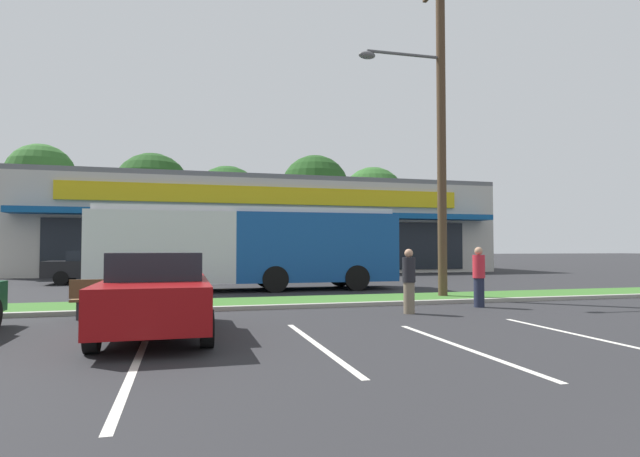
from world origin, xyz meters
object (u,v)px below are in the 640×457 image
at_px(pedestrian_near_bench, 409,281).
at_px(pedestrian_by_pole, 479,277).
at_px(car_0, 97,267).
at_px(car_2, 156,293).
at_px(utility_pole, 438,120).
at_px(bus_stop_bench, 107,298).
at_px(city_bus, 249,246).
at_px(car_3, 280,266).

height_order(pedestrian_near_bench, pedestrian_by_pole, pedestrian_by_pole).
height_order(car_0, pedestrian_by_pole, pedestrian_by_pole).
relative_size(car_0, car_2, 1.00).
height_order(utility_pole, bus_stop_bench, utility_pole).
distance_m(bus_stop_bench, pedestrian_by_pole, 9.91).
distance_m(city_bus, car_2, 10.36).
xyz_separation_m(car_2, pedestrian_near_bench, (6.11, 1.72, 0.02)).
relative_size(city_bus, pedestrian_by_pole, 6.93).
bearing_deg(bus_stop_bench, pedestrian_by_pole, 178.89).
distance_m(pedestrian_near_bench, pedestrian_by_pole, 2.65).
bearing_deg(city_bus, utility_pole, 138.82).
bearing_deg(city_bus, pedestrian_by_pole, 128.60).
bearing_deg(utility_pole, pedestrian_near_bench, -129.31).
bearing_deg(pedestrian_near_bench, bus_stop_bench, 151.08).
relative_size(city_bus, bus_stop_bench, 7.42).
distance_m(city_bus, car_0, 8.61).
height_order(car_0, car_3, car_0).
xyz_separation_m(car_0, car_3, (8.68, -0.30, -0.02)).
bearing_deg(bus_stop_bench, utility_pole, -168.13).
bearing_deg(utility_pole, city_bus, 137.72).
bearing_deg(car_2, car_0, -167.54).
xyz_separation_m(city_bus, car_2, (-2.99, -9.88, -0.95)).
height_order(car_2, pedestrian_by_pole, pedestrian_by_pole).
relative_size(car_0, pedestrian_by_pole, 2.68).
bearing_deg(car_3, car_0, -1.96).
xyz_separation_m(car_3, pedestrian_by_pole, (3.40, -12.73, 0.09)).
xyz_separation_m(utility_pole, car_3, (-3.36, 10.47, -5.16)).
bearing_deg(car_0, utility_pole, -41.80).
bearing_deg(city_bus, bus_stop_bench, 60.55).
xyz_separation_m(city_bus, pedestrian_near_bench, (3.13, -8.16, -0.93)).
xyz_separation_m(bus_stop_bench, pedestrian_near_bench, (7.37, -0.97, 0.33)).
xyz_separation_m(utility_pole, city_bus, (-5.62, 5.11, -4.17)).
bearing_deg(car_3, pedestrian_by_pole, 104.95).
bearing_deg(pedestrian_near_bench, utility_pole, 29.28).
bearing_deg(city_bus, car_0, -40.27).
distance_m(utility_pole, pedestrian_by_pole, 5.56).
height_order(bus_stop_bench, pedestrian_by_pole, pedestrian_by_pole).
bearing_deg(car_3, pedestrian_near_bench, 93.68).
relative_size(bus_stop_bench, pedestrian_near_bench, 0.96).
distance_m(car_3, pedestrian_by_pole, 13.18).
height_order(city_bus, pedestrian_near_bench, city_bus).
xyz_separation_m(bus_stop_bench, car_3, (6.50, 12.54, 0.27)).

